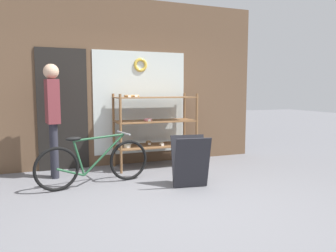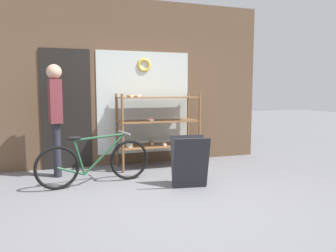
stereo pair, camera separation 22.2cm
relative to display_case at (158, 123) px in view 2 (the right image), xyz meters
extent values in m
plane|color=slate|center=(-0.35, -1.94, -0.79)|extent=(30.00, 30.00, 0.00)
cube|color=brown|center=(-0.35, 0.44, 0.74)|extent=(5.14, 0.08, 3.05)
cube|color=silver|center=(-0.15, 0.39, 0.36)|extent=(1.77, 0.02, 1.90)
cube|color=black|center=(-1.55, 0.38, 0.26)|extent=(0.84, 0.03, 2.10)
torus|color=gold|center=(-0.15, 0.37, 1.06)|extent=(0.26, 0.06, 0.26)
cylinder|color=brown|center=(-0.69, -0.28, -0.12)|extent=(0.04, 0.04, 1.33)
cylinder|color=brown|center=(0.71, -0.28, -0.12)|extent=(0.04, 0.04, 1.33)
cylinder|color=brown|center=(-0.69, 0.27, -0.12)|extent=(0.04, 0.04, 1.33)
cylinder|color=brown|center=(0.71, 0.27, -0.12)|extent=(0.04, 0.04, 1.33)
cube|color=brown|center=(0.01, 0.00, -0.40)|extent=(1.44, 0.59, 0.02)
cube|color=brown|center=(0.01, 0.00, 0.05)|extent=(1.44, 0.59, 0.02)
cube|color=brown|center=(0.01, 0.00, 0.47)|extent=(1.44, 0.59, 0.02)
ellipsoid|color=beige|center=(0.10, -0.10, -0.36)|extent=(0.08, 0.07, 0.06)
cube|color=white|center=(0.10, -0.15, -0.37)|extent=(0.05, 0.00, 0.04)
cylinder|color=#C67F42|center=(0.41, 0.01, -0.36)|extent=(0.18, 0.18, 0.07)
cube|color=white|center=(0.41, -0.09, -0.37)|extent=(0.05, 0.00, 0.04)
cylinder|color=beige|center=(-0.53, -0.06, -0.37)|extent=(0.12, 0.12, 0.05)
cube|color=white|center=(-0.53, -0.13, -0.37)|extent=(0.05, 0.00, 0.04)
ellipsoid|color=brown|center=(-0.08, 0.12, -0.36)|extent=(0.10, 0.09, 0.07)
cube|color=white|center=(-0.08, 0.06, -0.37)|extent=(0.05, 0.00, 0.04)
torus|color=#B27A42|center=(-0.49, -0.01, 0.50)|extent=(0.15, 0.15, 0.04)
cube|color=white|center=(-0.49, -0.09, 0.50)|extent=(0.05, 0.00, 0.04)
torus|color=pink|center=(-0.14, -0.04, 0.08)|extent=(0.15, 0.15, 0.04)
cube|color=white|center=(-0.14, -0.12, 0.07)|extent=(0.05, 0.00, 0.04)
torus|color=tan|center=(-0.33, 0.10, 0.50)|extent=(0.15, 0.15, 0.04)
cube|color=white|center=(-0.33, 0.02, 0.50)|extent=(0.05, 0.00, 0.04)
torus|color=black|center=(-1.74, -0.90, -0.48)|extent=(0.62, 0.15, 0.62)
torus|color=black|center=(-0.67, -0.71, -0.48)|extent=(0.62, 0.15, 0.62)
cylinder|color=#235133|center=(-1.06, -0.78, -0.34)|extent=(0.64, 0.15, 0.57)
cylinder|color=#235133|center=(-1.13, -0.79, -0.09)|extent=(0.75, 0.17, 0.07)
cylinder|color=#235133|center=(-1.43, -0.85, -0.36)|extent=(0.17, 0.06, 0.52)
cylinder|color=#235133|center=(-1.55, -0.87, -0.55)|extent=(0.39, 0.10, 0.17)
ellipsoid|color=black|center=(-1.50, -0.86, -0.08)|extent=(0.23, 0.13, 0.06)
cylinder|color=#B2B2B7|center=(-0.75, -0.72, -0.05)|extent=(0.11, 0.46, 0.02)
cube|color=#232328|center=(0.03, -1.50, -0.41)|extent=(0.52, 0.27, 0.73)
cube|color=#232328|center=(0.06, -1.32, -0.41)|extent=(0.52, 0.27, 0.73)
cylinder|color=#282833|center=(-1.74, -0.09, -0.35)|extent=(0.11, 0.11, 0.87)
cylinder|color=#282833|center=(-1.73, -0.20, -0.35)|extent=(0.11, 0.11, 0.87)
cube|color=brown|center=(-1.74, -0.14, 0.43)|extent=(0.22, 0.34, 0.69)
sphere|color=tan|center=(-1.74, -0.14, 0.89)|extent=(0.24, 0.24, 0.24)
camera|label=1|loc=(-1.92, -5.55, 0.61)|focal=35.00mm
camera|label=2|loc=(-1.71, -5.62, 0.61)|focal=35.00mm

